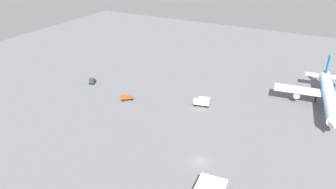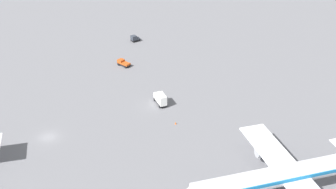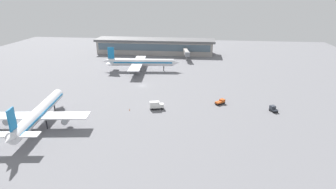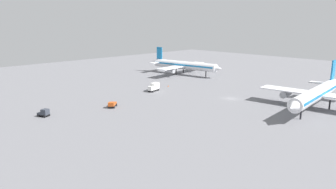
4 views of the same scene
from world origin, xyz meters
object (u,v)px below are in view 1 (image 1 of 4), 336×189
airplane_at_gate (329,95)px  catering_truck (202,102)px  baggage_tug (92,81)px  safety_cone_near_gate (233,109)px  pushback_tractor (126,97)px

airplane_at_gate → catering_truck: size_ratio=7.57×
baggage_tug → catering_truck: catering_truck is taller
airplane_at_gate → baggage_tug: size_ratio=12.05×
baggage_tug → safety_cone_near_gate: (57.12, 5.58, -0.86)m
catering_truck → safety_cone_near_gate: 10.87m
airplane_at_gate → safety_cone_near_gate: airplane_at_gate is taller
baggage_tug → pushback_tractor: baggage_tug is taller
catering_truck → safety_cone_near_gate: (10.50, 2.41, -1.40)m
airplane_at_gate → baggage_tug: 88.25m
pushback_tractor → airplane_at_gate: bearing=162.2°
baggage_tug → pushback_tractor: bearing=50.9°
baggage_tug → pushback_tractor: (20.37, -5.44, -0.19)m
safety_cone_near_gate → baggage_tug: bearing=-174.4°
baggage_tug → pushback_tractor: 21.08m
baggage_tug → safety_cone_near_gate: baggage_tug is taller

